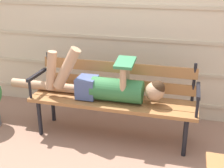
# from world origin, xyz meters

# --- Properties ---
(ground_plane) EXTENTS (12.00, 12.00, 0.00)m
(ground_plane) POSITION_xyz_m (0.00, 0.00, 0.00)
(ground_plane) COLOR #936B56
(house_siding) EXTENTS (4.84, 0.08, 2.25)m
(house_siding) POSITION_xyz_m (0.00, 0.87, 1.12)
(house_siding) COLOR beige
(house_siding) RESTS_ON ground
(park_bench) EXTENTS (1.74, 0.43, 0.83)m
(park_bench) POSITION_xyz_m (0.00, 0.26, 0.47)
(park_bench) COLOR #9E6638
(park_bench) RESTS_ON ground
(reclining_person) EXTENTS (1.73, 0.25, 0.56)m
(reclining_person) POSITION_xyz_m (-0.10, 0.19, 0.58)
(reclining_person) COLOR #33703D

